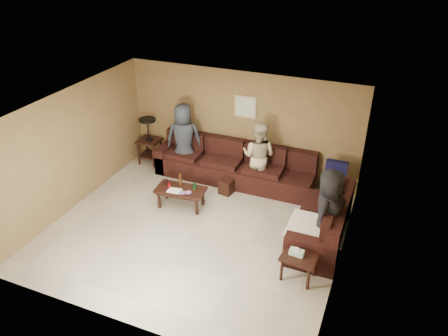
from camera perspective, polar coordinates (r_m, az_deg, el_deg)
name	(u,v)px	position (r m, az deg, el deg)	size (l,w,h in m)	color
room	(193,154)	(7.82, -4.06, 1.79)	(5.60, 5.50, 2.50)	#AFA894
sectional_sofa	(260,186)	(9.44, 4.71, -2.39)	(4.65, 2.90, 0.97)	black
coffee_table	(181,191)	(9.21, -5.70, -3.03)	(1.07, 0.60, 0.71)	black
end_table_left	(149,140)	(10.94, -9.78, 3.63)	(0.53, 0.53, 1.18)	black
side_table_right	(299,259)	(7.48, 9.75, -11.58)	(0.61, 0.52, 0.62)	black
waste_bin	(226,187)	(9.70, 0.30, -2.44)	(0.28, 0.28, 0.33)	black
wall_art	(245,107)	(9.86, 2.81, 7.99)	(0.52, 0.04, 0.52)	tan
person_left	(184,139)	(10.28, -5.26, 3.76)	(0.85, 0.55, 1.74)	#2A313A
person_middle	(259,156)	(9.66, 4.54, 1.59)	(0.78, 0.60, 1.60)	beige
person_right	(328,213)	(7.89, 13.43, -5.71)	(0.82, 0.53, 1.68)	black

